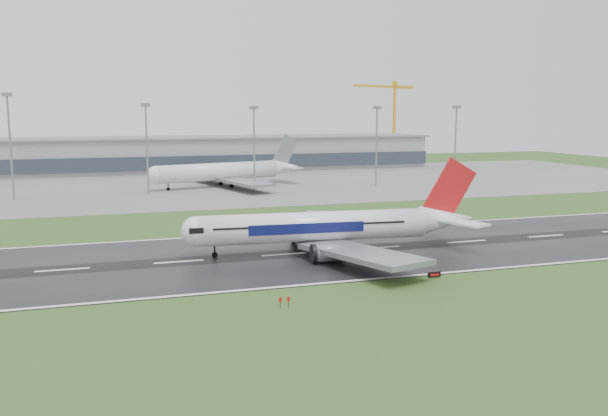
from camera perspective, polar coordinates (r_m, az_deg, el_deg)
name	(u,v)px	position (r m, az deg, el deg)	size (l,w,h in m)	color
ground	(284,255)	(121.22, -1.81, -4.26)	(520.00, 520.00, 0.00)	#2D4C1C
runway	(284,254)	(121.21, -1.81, -4.24)	(400.00, 45.00, 0.10)	black
apron	(195,184)	(242.39, -9.86, 2.14)	(400.00, 130.00, 0.08)	slate
terminal	(177,155)	(301.09, -11.45, 4.77)	(240.00, 36.00, 15.00)	gray
main_airliner	(334,208)	(122.13, 2.74, 0.01)	(58.55, 55.76, 17.29)	white
parked_airliner	(224,162)	(232.17, -7.23, 4.16)	(61.55, 57.31, 18.04)	white
tower_crane	(394,122)	(348.05, 8.18, 7.72)	(44.16, 2.41, 43.64)	gold
runway_sign	(434,275)	(106.58, 11.73, -5.97)	(2.30, 0.26, 1.04)	black
floodmast_1	(11,149)	(215.86, -25.06, 4.90)	(0.64, 0.64, 31.91)	gray
floodmast_2	(147,151)	(214.53, -14.04, 5.03)	(0.64, 0.64, 28.88)	gray
floodmast_3	(254,150)	(219.76, -4.54, 5.24)	(0.64, 0.64, 28.07)	gray
floodmast_4	(376,148)	(234.52, 6.58, 5.44)	(0.64, 0.64, 28.19)	gray
floodmast_5	(455,146)	(249.80, 13.55, 5.48)	(0.64, 0.64, 28.48)	gray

